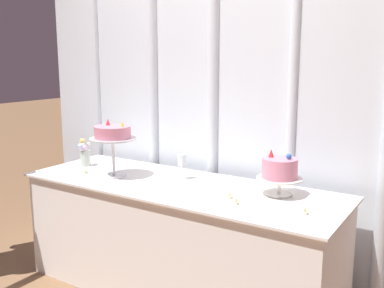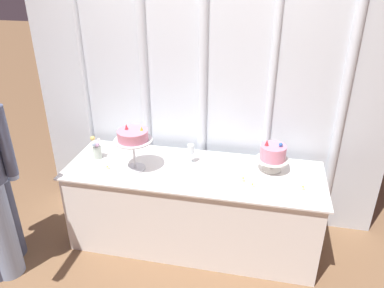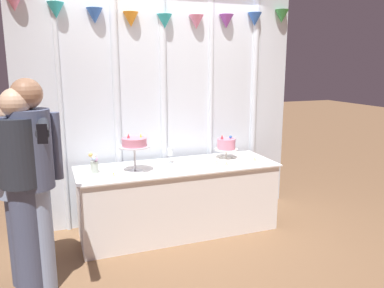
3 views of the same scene
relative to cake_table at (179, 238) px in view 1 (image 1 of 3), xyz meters
name	(u,v)px [view 1 (image 1 of 3)]	position (x,y,z in m)	size (l,w,h in m)	color
draped_curtain	(218,75)	(0.02, 0.48, 1.05)	(3.22, 0.17, 2.69)	silver
cake_table	(179,238)	(0.00, 0.00, 0.00)	(2.14, 0.74, 0.75)	white
cake_display_nearleft	(113,136)	(-0.48, -0.08, 0.66)	(0.31, 0.31, 0.40)	silver
cake_display_nearright	(280,170)	(0.63, 0.13, 0.52)	(0.27, 0.27, 0.27)	silver
wine_glass	(182,161)	(-0.05, 0.12, 0.50)	(0.06, 0.06, 0.17)	silver
flower_vase	(85,155)	(-0.87, 0.03, 0.46)	(0.09, 0.10, 0.21)	#B2C1B2
tealight_far_left	(85,172)	(-0.71, -0.13, 0.38)	(0.04, 0.04, 0.03)	beige
tealight_near_left	(230,197)	(0.42, -0.08, 0.38)	(0.04, 0.04, 0.04)	beige
tealight_near_right	(236,203)	(0.50, -0.15, 0.38)	(0.04, 0.04, 0.03)	beige
tealight_far_right	(305,213)	(0.87, -0.11, 0.38)	(0.04, 0.04, 0.03)	beige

